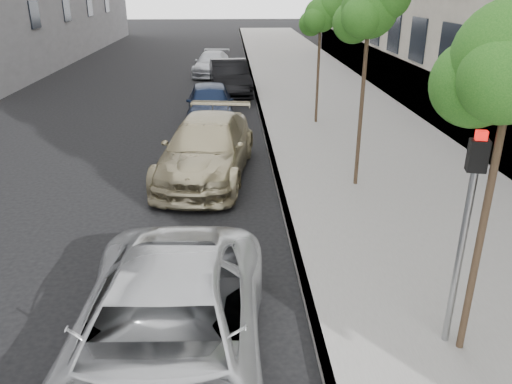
{
  "coord_description": "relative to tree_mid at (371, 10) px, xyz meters",
  "views": [
    {
      "loc": [
        -0.08,
        -4.21,
        5.04
      ],
      "look_at": [
        0.36,
        4.27,
        1.5
      ],
      "focal_mm": 35.0,
      "sensor_mm": 36.0,
      "label": 1
    }
  ],
  "objects": [
    {
      "name": "tree_mid",
      "position": [
        0.0,
        0.0,
        0.0
      ],
      "size": [
        1.68,
        1.48,
        5.2
      ],
      "color": "#38281C",
      "rests_on": "sidewalk"
    },
    {
      "name": "curb",
      "position": [
        -2.05,
        16.0,
        -4.43
      ],
      "size": [
        0.15,
        72.0,
        0.14
      ],
      "primitive_type": "cube",
      "color": "#9E9B93",
      "rests_on": "ground"
    },
    {
      "name": "suv",
      "position": [
        -4.0,
        1.19,
        -3.69
      ],
      "size": [
        3.03,
        5.83,
        1.61
      ],
      "primitive_type": "imported",
      "rotation": [
        0.0,
        0.0,
        -0.14
      ],
      "color": "tan",
      "rests_on": "ground"
    },
    {
      "name": "sedan_blue",
      "position": [
        -4.11,
        7.19,
        -3.74
      ],
      "size": [
        1.98,
        4.53,
        1.52
      ],
      "primitive_type": "imported",
      "rotation": [
        0.0,
        0.0,
        0.04
      ],
      "color": "#101B36",
      "rests_on": "ground"
    },
    {
      "name": "sedan_black",
      "position": [
        -3.33,
        12.53,
        -3.67
      ],
      "size": [
        2.19,
        5.16,
        1.66
      ],
      "primitive_type": "imported",
      "rotation": [
        0.0,
        0.0,
        0.09
      ],
      "color": "black",
      "rests_on": "ground"
    },
    {
      "name": "minivan",
      "position": [
        -4.22,
        -6.96,
        -3.71
      ],
      "size": [
        2.8,
        5.74,
        1.57
      ],
      "primitive_type": "imported",
      "rotation": [
        0.0,
        0.0,
        -0.03
      ],
      "color": "#B9BCBF",
      "rests_on": "ground"
    },
    {
      "name": "sidewalk",
      "position": [
        1.07,
        16.0,
        -4.43
      ],
      "size": [
        6.4,
        72.0,
        0.14
      ],
      "primitive_type": "cube",
      "color": "gray",
      "rests_on": "ground"
    },
    {
      "name": "signal_pole",
      "position": [
        -0.18,
        -6.34,
        -2.35
      ],
      "size": [
        0.28,
        0.23,
        3.22
      ],
      "rotation": [
        0.0,
        0.0,
        -0.24
      ],
      "color": "#939699",
      "rests_on": "sidewalk"
    },
    {
      "name": "sedan_rear",
      "position": [
        -4.37,
        18.45,
        -3.83
      ],
      "size": [
        2.42,
        4.81,
        1.34
      ],
      "primitive_type": "imported",
      "rotation": [
        0.0,
        0.0,
        -0.12
      ],
      "color": "#B2B5BB",
      "rests_on": "ground"
    },
    {
      "name": "tree_far",
      "position": [
        -0.0,
        6.5,
        -0.47
      ],
      "size": [
        1.57,
        1.37,
        4.67
      ],
      "color": "#38281C",
      "rests_on": "sidewalk"
    }
  ]
}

